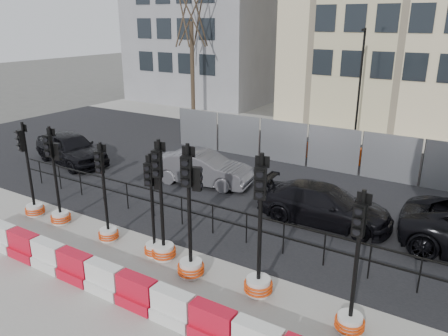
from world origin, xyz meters
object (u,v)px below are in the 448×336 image
Objects in this scene: traffic_signal_h at (351,305)px; car_c at (324,205)px; traffic_signal_d at (154,232)px; traffic_signal_a at (33,197)px; car_a at (71,148)px.

traffic_signal_h is 0.74× the size of car_c.
traffic_signal_d is at bearing 141.68° from car_c.
traffic_signal_a is at bearing 164.70° from traffic_signal_d.
traffic_signal_h is at bearing -156.89° from car_c.
traffic_signal_d is 0.93× the size of traffic_signal_h.
car_a is 12.16m from car_c.
traffic_signal_a is 10.94m from traffic_signal_h.
car_c is (-2.32, 4.87, -0.04)m from traffic_signal_h.
car_c is (12.16, 0.14, -0.10)m from car_a.
traffic_signal_a is at bearing -176.58° from traffic_signal_h.
traffic_signal_a is at bearing -130.40° from car_a.
traffic_signal_d is 5.67m from traffic_signal_h.
traffic_signal_h is 15.24m from car_a.
car_a is (-3.55, 4.57, 0.06)m from traffic_signal_a.
traffic_signal_d reaches higher than car_a.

